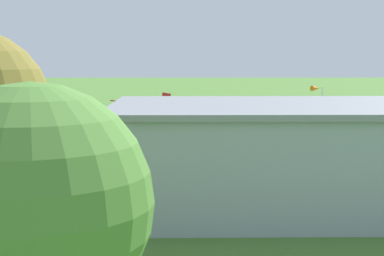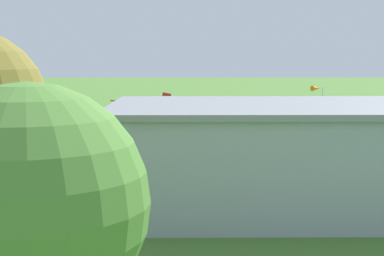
# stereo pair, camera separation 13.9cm
# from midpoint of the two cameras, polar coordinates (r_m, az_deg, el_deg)

# --- Properties ---
(ground_plane) EXTENTS (400.00, 400.00, 0.00)m
(ground_plane) POSITION_cam_midpoint_polar(r_m,az_deg,el_deg) (70.39, 2.02, -0.76)
(ground_plane) COLOR #47752D
(hangar) EXTENTS (24.78, 14.60, 6.43)m
(hangar) POSITION_cam_midpoint_polar(r_m,az_deg,el_deg) (38.03, 11.14, -2.50)
(hangar) COLOR #99A3AD
(hangar) RESTS_ON ground_plane
(biplane) EXTENTS (7.37, 7.36, 3.87)m
(biplane) POSITION_cam_midpoint_polar(r_m,az_deg,el_deg) (62.75, -4.56, 1.44)
(biplane) COLOR #B21E1E
(car_blue) EXTENTS (2.52, 4.65, 1.52)m
(car_blue) POSITION_cam_midpoint_polar(r_m,az_deg,el_deg) (49.63, -4.94, -3.06)
(car_blue) COLOR #23389E
(car_blue) RESTS_ON ground_plane
(car_white) EXTENTS (2.25, 4.82, 1.64)m
(car_white) POSITION_cam_midpoint_polar(r_m,az_deg,el_deg) (50.30, -12.80, -3.02)
(car_white) COLOR white
(car_white) RESTS_ON ground_plane
(person_watching_takeoff) EXTENTS (0.46, 0.46, 1.66)m
(person_watching_takeoff) POSITION_cam_midpoint_polar(r_m,az_deg,el_deg) (53.53, 11.94, -2.43)
(person_watching_takeoff) COLOR #33723F
(person_watching_takeoff) RESTS_ON ground_plane
(person_by_parked_cars) EXTENTS (0.43, 0.43, 1.63)m
(person_by_parked_cars) POSITION_cam_midpoint_polar(r_m,az_deg,el_deg) (53.92, 10.50, -2.35)
(person_by_parked_cars) COLOR navy
(person_by_parked_cars) RESTS_ON ground_plane
(person_at_fence_line) EXTENTS (0.43, 0.43, 1.54)m
(person_at_fence_line) POSITION_cam_midpoint_polar(r_m,az_deg,el_deg) (51.42, -2.04, -2.73)
(person_at_fence_line) COLOR #B23333
(person_at_fence_line) RESTS_ON ground_plane
(tree_at_field_edge) EXTENTS (6.36, 6.36, 8.70)m
(tree_at_field_edge) POSITION_cam_midpoint_polar(r_m,az_deg,el_deg) (16.16, -15.12, -7.01)
(tree_at_field_edge) COLOR brown
(tree_at_field_edge) RESTS_ON ground_plane
(windsock) EXTENTS (1.46, 1.27, 6.21)m
(windsock) POSITION_cam_midpoint_polar(r_m,az_deg,el_deg) (66.54, 11.99, 3.37)
(windsock) COLOR silver
(windsock) RESTS_ON ground_plane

